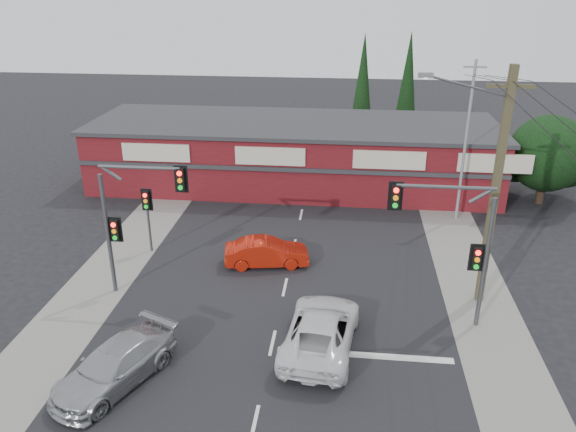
# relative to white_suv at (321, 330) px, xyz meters

# --- Properties ---
(ground) EXTENTS (120.00, 120.00, 0.00)m
(ground) POSITION_rel_white_suv_xyz_m (-1.85, 1.12, -0.75)
(ground) COLOR black
(ground) RESTS_ON ground
(road_strip) EXTENTS (14.00, 70.00, 0.01)m
(road_strip) POSITION_rel_white_suv_xyz_m (-1.85, 6.12, -0.75)
(road_strip) COLOR black
(road_strip) RESTS_ON ground
(verge_left) EXTENTS (3.00, 70.00, 0.02)m
(verge_left) POSITION_rel_white_suv_xyz_m (-10.35, 6.12, -0.74)
(verge_left) COLOR gray
(verge_left) RESTS_ON ground
(verge_right) EXTENTS (3.00, 70.00, 0.02)m
(verge_right) POSITION_rel_white_suv_xyz_m (6.65, 6.12, -0.74)
(verge_right) COLOR gray
(verge_right) RESTS_ON ground
(stop_line) EXTENTS (6.50, 0.35, 0.01)m
(stop_line) POSITION_rel_white_suv_xyz_m (1.65, -0.38, -0.74)
(stop_line) COLOR silver
(stop_line) RESTS_ON ground
(white_suv) EXTENTS (3.06, 5.64, 1.50)m
(white_suv) POSITION_rel_white_suv_xyz_m (0.00, 0.00, 0.00)
(white_suv) COLOR silver
(white_suv) RESTS_ON ground
(silver_suv) EXTENTS (3.81, 5.23, 1.41)m
(silver_suv) POSITION_rel_white_suv_xyz_m (-6.91, -2.80, -0.05)
(silver_suv) COLOR #A5A7AA
(silver_suv) RESTS_ON ground
(red_sedan) EXTENTS (4.21, 2.07, 1.33)m
(red_sedan) POSITION_rel_white_suv_xyz_m (-2.97, 6.30, -0.09)
(red_sedan) COLOR #B21B0A
(red_sedan) RESTS_ON ground
(lane_dashes) EXTENTS (0.12, 39.60, 0.01)m
(lane_dashes) POSITION_rel_white_suv_xyz_m (-1.85, 2.12, -0.74)
(lane_dashes) COLOR silver
(lane_dashes) RESTS_ON ground
(shop_building) EXTENTS (27.30, 8.40, 4.22)m
(shop_building) POSITION_rel_white_suv_xyz_m (-2.84, 18.11, 1.38)
(shop_building) COLOR #551116
(shop_building) RESTS_ON ground
(tree_cluster) EXTENTS (5.90, 5.10, 5.50)m
(tree_cluster) POSITION_rel_white_suv_xyz_m (12.84, 16.56, 2.15)
(tree_cluster) COLOR #2D2116
(tree_cluster) RESTS_ON ground
(conifer_near) EXTENTS (1.80, 1.80, 9.25)m
(conifer_near) POSITION_rel_white_suv_xyz_m (1.65, 25.12, 4.73)
(conifer_near) COLOR #2D2116
(conifer_near) RESTS_ON ground
(conifer_far) EXTENTS (1.80, 1.80, 9.25)m
(conifer_far) POSITION_rel_white_suv_xyz_m (5.15, 27.12, 4.73)
(conifer_far) COLOR #2D2116
(conifer_far) RESTS_ON ground
(traffic_mast_left) EXTENTS (3.77, 0.27, 5.97)m
(traffic_mast_left) POSITION_rel_white_suv_xyz_m (-8.27, 3.13, 3.18)
(traffic_mast_left) COLOR #47494C
(traffic_mast_left) RESTS_ON ground
(traffic_mast_right) EXTENTS (3.96, 0.27, 5.97)m
(traffic_mast_right) POSITION_rel_white_suv_xyz_m (5.02, 2.13, 3.19)
(traffic_mast_right) COLOR #47494C
(traffic_mast_right) RESTS_ON ground
(pedestal_signal) EXTENTS (0.55, 0.27, 3.38)m
(pedestal_signal) POSITION_rel_white_suv_xyz_m (-9.05, 7.13, 1.66)
(pedestal_signal) COLOR #47494C
(pedestal_signal) RESTS_ON ground
(utility_pole) EXTENTS (4.38, 0.59, 10.00)m
(utility_pole) POSITION_rel_white_suv_xyz_m (6.52, 4.11, 4.64)
(utility_pole) COLOR #4E472C
(utility_pole) RESTS_ON ground
(steel_pole) EXTENTS (1.20, 0.16, 9.00)m
(steel_pole) POSITION_rel_white_suv_xyz_m (7.15, 13.12, 3.95)
(steel_pole) COLOR gray
(steel_pole) RESTS_ON ground
(power_lines) EXTENTS (2.01, 29.00, 1.22)m
(power_lines) POSITION_rel_white_suv_xyz_m (6.63, -1.34, 8.29)
(power_lines) COLOR black
(power_lines) RESTS_ON ground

